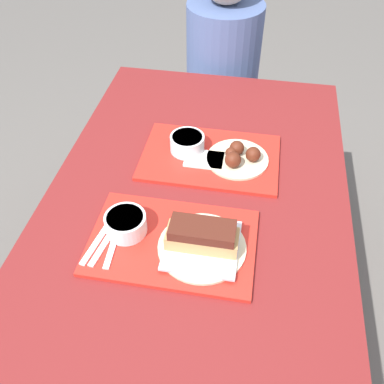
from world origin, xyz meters
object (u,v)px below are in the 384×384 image
object	(u,v)px
wings_plate_far	(238,156)
bowl_coleslaw_near	(126,223)
brisket_sandwich_plate	(202,240)
tray_near	(172,242)
person_seated_across	(224,46)
bowl_coleslaw_far	(187,143)
tray_far	(210,157)

from	to	relation	value
wings_plate_far	bowl_coleslaw_near	bearing A→B (deg)	-128.24
brisket_sandwich_plate	wings_plate_far	distance (m)	0.37
tray_near	person_seated_across	xyz separation A→B (m)	(0.00, 1.13, 0.02)
bowl_coleslaw_near	brisket_sandwich_plate	xyz separation A→B (m)	(0.21, -0.02, 0.00)
bowl_coleslaw_far	wings_plate_far	size ratio (longest dim) A/B	0.56
tray_near	brisket_sandwich_plate	world-z (taller)	brisket_sandwich_plate
tray_far	person_seated_across	bearing A→B (deg)	93.64
bowl_coleslaw_near	wings_plate_far	xyz separation A→B (m)	(0.27, 0.34, -0.01)
bowl_coleslaw_far	tray_near	bearing A→B (deg)	-85.58
brisket_sandwich_plate	wings_plate_far	xyz separation A→B (m)	(0.06, 0.37, -0.01)
tray_far	wings_plate_far	distance (m)	0.10
bowl_coleslaw_near	bowl_coleslaw_far	bearing A→B (deg)	74.93
tray_far	bowl_coleslaw_near	xyz separation A→B (m)	(-0.18, -0.35, 0.04)
brisket_sandwich_plate	bowl_coleslaw_far	bearing A→B (deg)	105.79
tray_near	tray_far	bearing A→B (deg)	82.31
bowl_coleslaw_far	person_seated_across	size ratio (longest dim) A/B	0.17
person_seated_across	bowl_coleslaw_far	bearing A→B (deg)	-92.38
tray_far	brisket_sandwich_plate	bearing A→B (deg)	-85.08
tray_far	bowl_coleslaw_far	bearing A→B (deg)	167.21
bowl_coleslaw_near	bowl_coleslaw_far	size ratio (longest dim) A/B	1.00
bowl_coleslaw_far	person_seated_across	bearing A→B (deg)	87.62
tray_near	tray_far	size ratio (longest dim) A/B	1.00
bowl_coleslaw_far	person_seated_across	world-z (taller)	person_seated_across
bowl_coleslaw_near	wings_plate_far	distance (m)	0.44
wings_plate_far	tray_far	bearing A→B (deg)	173.83
bowl_coleslaw_near	wings_plate_far	bearing A→B (deg)	51.76
brisket_sandwich_plate	wings_plate_far	size ratio (longest dim) A/B	1.17
person_seated_across	wings_plate_far	bearing A→B (deg)	-79.71
wings_plate_far	person_seated_across	bearing A→B (deg)	100.29
tray_near	bowl_coleslaw_near	world-z (taller)	bowl_coleslaw_near
tray_far	bowl_coleslaw_near	bearing A→B (deg)	-116.90
person_seated_across	brisket_sandwich_plate	bearing A→B (deg)	-85.93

